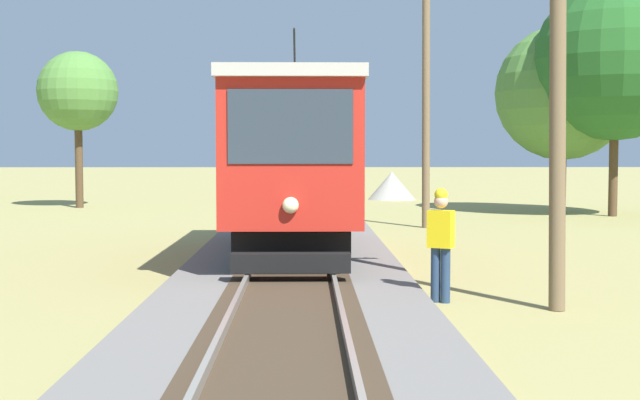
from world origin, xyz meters
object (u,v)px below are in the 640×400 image
object	(u,v)px
utility_pole_mid	(426,90)
utility_pole_near_tram	(558,59)
red_tram	(294,159)
track_worker	(441,240)
tree_right_far	(78,92)
gravel_pile	(392,186)
freight_car	(301,167)
tree_left_near	(563,93)
tree_right_near	(616,60)

from	to	relation	value
utility_pole_mid	utility_pole_near_tram	bearing A→B (deg)	-90.00
red_tram	track_worker	world-z (taller)	red_tram
red_tram	tree_right_far	xyz separation A→B (m)	(-9.23, 17.08, 2.64)
red_tram	gravel_pile	bearing A→B (deg)	78.88
red_tram	tree_right_far	distance (m)	19.59
utility_pole_mid	freight_car	bearing A→B (deg)	102.08
utility_pole_mid	track_worker	distance (m)	13.45
gravel_pile	tree_left_near	world-z (taller)	tree_left_near
utility_pole_near_tram	tree_right_far	bearing A→B (deg)	120.11
gravel_pile	track_worker	size ratio (longest dim) A/B	1.32
utility_pole_near_tram	tree_right_far	xyz separation A→B (m)	(-13.20, 22.76, 1.12)
track_worker	tree_left_near	bearing A→B (deg)	-174.54
freight_car	utility_pole_near_tram	world-z (taller)	utility_pole_near_tram
utility_pole_mid	track_worker	bearing A→B (deg)	-97.13
freight_car	tree_right_near	size ratio (longest dim) A/B	0.61
track_worker	tree_left_near	distance (m)	20.99
gravel_pile	tree_right_far	distance (m)	15.42
red_tram	gravel_pile	distance (m)	23.28
track_worker	utility_pole_near_tram	bearing A→B (deg)	99.18
utility_pole_near_tram	tree_right_near	world-z (taller)	tree_right_near
track_worker	freight_car	bearing A→B (deg)	-148.11
tree_right_near	gravel_pile	bearing A→B (deg)	123.09
red_tram	track_worker	distance (m)	5.78
tree_left_near	red_tram	bearing A→B (deg)	-125.92
red_tram	utility_pole_near_tram	world-z (taller)	utility_pole_near_tram
gravel_pile	track_worker	world-z (taller)	track_worker
freight_car	track_worker	world-z (taller)	freight_car
red_tram	tree_right_near	bearing A→B (deg)	46.66
utility_pole_mid	tree_left_near	world-z (taller)	utility_pole_mid
tree_left_near	tree_right_far	xyz separation A→B (m)	(-19.37, 3.07, 0.22)
red_tram	gravel_pile	xyz separation A→B (m)	(4.48, 22.79, -1.51)
tree_left_near	tree_right_far	world-z (taller)	tree_left_near
red_tram	tree_right_near	world-z (taller)	tree_right_near
track_worker	tree_right_near	size ratio (longest dim) A/B	0.21
freight_car	utility_pole_mid	xyz separation A→B (m)	(3.97, -18.56, 2.70)
track_worker	gravel_pile	bearing A→B (deg)	-156.74
red_tram	tree_right_far	size ratio (longest dim) A/B	1.31
track_worker	red_tram	bearing A→B (deg)	-127.83
red_tram	utility_pole_mid	world-z (taller)	utility_pole_mid
freight_car	utility_pole_mid	bearing A→B (deg)	-77.92
track_worker	tree_left_near	world-z (taller)	tree_left_near
utility_pole_mid	gravel_pile	distance (m)	15.42
tree_right_far	tree_right_near	bearing A→B (deg)	-13.49
freight_car	utility_pole_mid	size ratio (longest dim) A/B	0.63
freight_car	tree_right_near	xyz separation A→B (m)	(11.44, -14.25, 4.09)
freight_car	gravel_pile	distance (m)	5.80
freight_car	utility_pole_near_tram	xyz separation A→B (m)	(3.97, -32.05, 2.15)
tree_right_far	utility_pole_near_tram	bearing A→B (deg)	-59.89
freight_car	tree_left_near	world-z (taller)	tree_left_near
gravel_pile	tree_right_far	size ratio (longest dim) A/B	0.36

